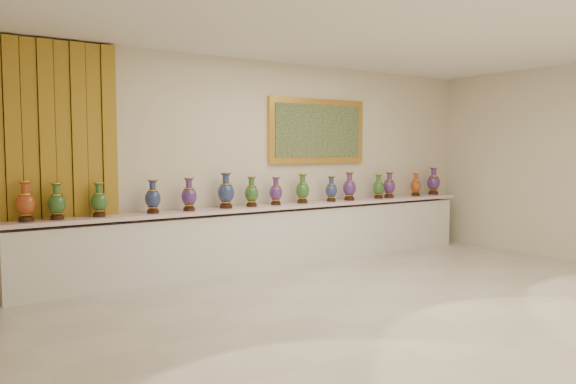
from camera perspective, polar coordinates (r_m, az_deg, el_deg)
name	(u,v)px	position (r m, az deg, el deg)	size (l,w,h in m)	color
ground	(381,300)	(6.56, 9.42, -10.81)	(8.00, 8.00, 0.00)	beige
room	(102,160)	(7.30, -18.34, 3.12)	(8.00, 8.00, 8.00)	beige
counter	(273,236)	(8.22, -1.49, -4.54)	(7.28, 0.48, 0.90)	white
vase_0	(26,203)	(6.92, -25.09, -1.05)	(0.23, 0.23, 0.46)	#331A0E
vase_1	(57,203)	(6.98, -22.43, -1.05)	(0.23, 0.23, 0.43)	#331A0E
vase_2	(99,201)	(7.10, -18.65, -0.89)	(0.22, 0.22, 0.42)	#331A0E
vase_3	(153,198)	(7.30, -13.58, -0.61)	(0.26, 0.26, 0.43)	#331A0E
vase_4	(189,196)	(7.48, -10.02, -0.40)	(0.26, 0.26, 0.44)	#331A0E
vase_5	(226,192)	(7.74, -6.32, -0.02)	(0.25, 0.25, 0.49)	#331A0E
vase_6	(252,193)	(7.94, -3.73, -0.11)	(0.25, 0.25, 0.43)	#331A0E
vase_7	(276,192)	(8.17, -1.24, -0.03)	(0.23, 0.23, 0.41)	#331A0E
vase_8	(302,190)	(8.43, 1.48, 0.21)	(0.25, 0.25, 0.44)	#331A0E
vase_9	(331,190)	(8.72, 4.41, 0.20)	(0.21, 0.21, 0.40)	#331A0E
vase_10	(349,188)	(8.94, 6.26, 0.45)	(0.25, 0.25, 0.45)	#331A0E
vase_11	(378,188)	(9.35, 9.17, 0.45)	(0.21, 0.21, 0.40)	#331A0E
vase_12	(389,186)	(9.52, 10.24, 0.59)	(0.21, 0.21, 0.43)	#331A0E
vase_13	(416,185)	(9.99, 12.86, 0.65)	(0.23, 0.23, 0.40)	#331A0E
vase_14	(434,182)	(10.38, 14.57, 0.97)	(0.29, 0.29, 0.49)	#331A0E
label_card	(115,217)	(7.06, -17.21, -2.40)	(0.10, 0.06, 0.00)	white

